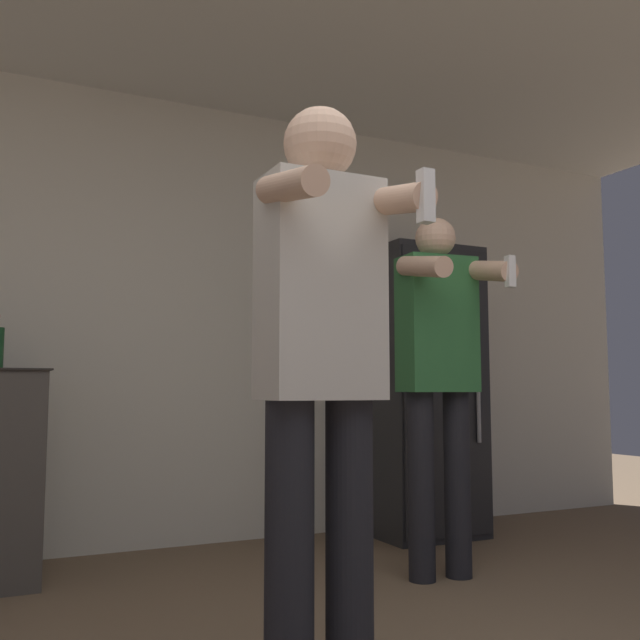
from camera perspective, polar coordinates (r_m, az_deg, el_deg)
wall_back at (r=4.15m, az=-12.96°, el=0.16°), size 7.00×0.06×2.55m
refrigerator at (r=4.43m, az=7.89°, el=-5.59°), size 0.62×0.64×1.73m
person_woman_foreground at (r=1.99m, az=0.10°, el=-3.18°), size 0.40×0.42×1.68m
person_man_side at (r=3.41m, az=9.50°, el=-3.28°), size 0.46×0.51×1.69m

